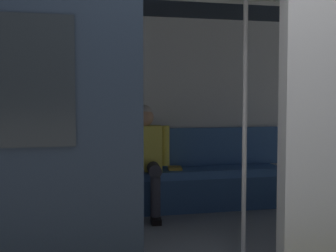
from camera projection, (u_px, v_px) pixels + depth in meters
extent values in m
cube|color=slate|center=(171.00, 235.00, 4.09)|extent=(6.08, 2.36, 0.01)
cube|color=silver|center=(147.00, 113.00, 5.17)|extent=(6.08, 0.10, 2.20)
cube|color=#38609E|center=(148.00, 148.00, 5.14)|extent=(3.52, 0.06, 0.45)
cube|color=#38609E|center=(152.00, 174.00, 4.94)|extent=(3.02, 0.44, 0.09)
cube|color=navy|center=(156.00, 199.00, 4.76)|extent=(3.02, 0.04, 0.38)
cube|color=#D8CC4C|center=(144.00, 148.00, 4.89)|extent=(0.40, 0.26, 0.50)
sphere|color=tan|center=(144.00, 117.00, 4.86)|extent=(0.21, 0.21, 0.21)
sphere|color=#B2ADA8|center=(144.00, 114.00, 4.87)|extent=(0.19, 0.19, 0.19)
cylinder|color=#D8CC4C|center=(166.00, 146.00, 4.88)|extent=(0.08, 0.08, 0.44)
cylinder|color=#D8CC4C|center=(123.00, 146.00, 4.83)|extent=(0.08, 0.08, 0.44)
cylinder|color=#2D2D38|center=(154.00, 169.00, 4.71)|extent=(0.18, 0.41, 0.14)
cylinder|color=#2D2D38|center=(137.00, 169.00, 4.69)|extent=(0.18, 0.41, 0.14)
cylinder|color=#2D2D38|center=(155.00, 198.00, 4.53)|extent=(0.10, 0.10, 0.43)
cylinder|color=#2D2D38|center=(138.00, 198.00, 4.51)|extent=(0.10, 0.10, 0.43)
cube|color=black|center=(156.00, 221.00, 4.49)|extent=(0.13, 0.23, 0.06)
cube|color=black|center=(138.00, 221.00, 4.47)|extent=(0.13, 0.23, 0.06)
cube|color=black|center=(113.00, 164.00, 4.84)|extent=(0.26, 0.14, 0.17)
cube|color=black|center=(113.00, 166.00, 4.76)|extent=(0.02, 0.01, 0.14)
cube|color=gold|center=(175.00, 168.00, 5.00)|extent=(0.18, 0.24, 0.03)
cylinder|color=silver|center=(140.00, 123.00, 3.17)|extent=(0.04, 0.04, 2.18)
cylinder|color=silver|center=(245.00, 121.00, 3.43)|extent=(0.04, 0.04, 2.18)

